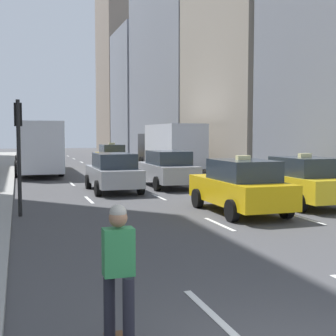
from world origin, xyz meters
The scene contains 11 objects.
lane_markings centered at (2.60, 23.00, 0.01)m, with size 5.72×56.00×0.01m.
building_row_right centered at (12.00, 34.79, 12.54)m, with size 6.00×69.33×31.47m.
taxi_lead centered at (4.00, 31.26, 0.88)m, with size 2.02×4.40×1.87m.
taxi_second centered at (4.00, 9.52, 0.88)m, with size 2.02×4.40×1.87m.
taxi_third centered at (6.80, 10.32, 0.88)m, with size 2.02×4.40×1.87m.
sedan_black_near centered at (1.20, 16.26, 0.87)m, with size 2.02×4.47×1.71m.
sedan_silver_behind centered at (4.00, 17.27, 0.89)m, with size 2.02×4.74×1.74m.
city_bus centered at (-1.61, 27.74, 1.79)m, with size 2.80×11.61×3.25m.
box_truck centered at (6.80, 25.49, 1.71)m, with size 2.58×8.40×3.15m.
skateboarder centered at (-1.68, 1.30, 0.96)m, with size 0.36×0.80×1.75m.
traffic_light_pole centered at (-2.75, 11.20, 2.41)m, with size 0.24×0.42×3.60m.
Camera 1 is at (-2.77, -3.98, 2.56)m, focal length 50.00 mm.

